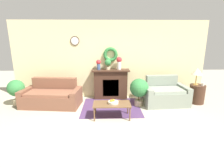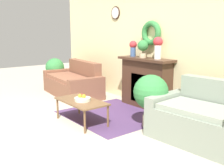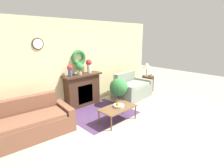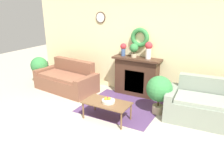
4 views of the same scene
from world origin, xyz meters
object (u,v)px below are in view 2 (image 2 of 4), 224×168
at_px(fireplace, 146,82).
at_px(coffee_table, 81,103).
at_px(potted_plant_on_mantel, 143,47).
at_px(potted_plant_floor_by_couch, 55,69).
at_px(loveseat_right, 202,120).
at_px(vase_on_mantel_right, 158,46).
at_px(fruit_bowl, 82,99).
at_px(potted_plant_floor_by_loveseat, 151,94).
at_px(vase_on_mantel_left, 133,47).
at_px(couch_left, 74,83).

distance_m(fireplace, coffee_table, 1.60).
distance_m(potted_plant_on_mantel, potted_plant_floor_by_couch, 3.08).
distance_m(loveseat_right, potted_plant_floor_by_couch, 4.79).
bearing_deg(fireplace, vase_on_mantel_right, 1.08).
relative_size(coffee_table, potted_plant_floor_by_couch, 1.21).
xyz_separation_m(coffee_table, potted_plant_floor_by_couch, (-3.02, 1.00, 0.16)).
xyz_separation_m(fruit_bowl, potted_plant_floor_by_loveseat, (0.85, 0.81, 0.13)).
height_order(vase_on_mantel_right, potted_plant_floor_by_loveseat, vase_on_mantel_right).
distance_m(loveseat_right, potted_plant_floor_by_loveseat, 0.93).
bearing_deg(fruit_bowl, vase_on_mantel_left, 105.67).
xyz_separation_m(couch_left, coffee_table, (1.90, -0.95, 0.07)).
relative_size(potted_plant_on_mantel, potted_plant_floor_by_loveseat, 0.41).
height_order(couch_left, potted_plant_on_mantel, potted_plant_on_mantel).
relative_size(coffee_table, vase_on_mantel_right, 2.31).
bearing_deg(potted_plant_on_mantel, potted_plant_floor_by_loveseat, -38.20).
xyz_separation_m(fireplace, potted_plant_floor_by_couch, (-3.03, -0.60, -0.00)).
xyz_separation_m(vase_on_mantel_left, potted_plant_floor_by_couch, (-2.61, -0.60, -0.72)).
distance_m(loveseat_right, fruit_bowl, 1.99).
xyz_separation_m(potted_plant_floor_by_couch, potted_plant_floor_by_loveseat, (3.91, -0.18, 0.04)).
xyz_separation_m(fireplace, vase_on_mantel_left, (-0.42, 0.01, 0.72)).
relative_size(fireplace, potted_plant_floor_by_loveseat, 1.46).
height_order(fireplace, vase_on_mantel_right, vase_on_mantel_right).
distance_m(fireplace, fruit_bowl, 1.59).
distance_m(coffee_table, potted_plant_floor_by_loveseat, 1.22).
distance_m(fruit_bowl, vase_on_mantel_left, 1.84).
bearing_deg(vase_on_mantel_left, vase_on_mantel_right, 0.00).
relative_size(fruit_bowl, vase_on_mantel_left, 0.83).
distance_m(fruit_bowl, potted_plant_floor_by_loveseat, 1.18).
relative_size(coffee_table, vase_on_mantel_left, 2.97).
distance_m(coffee_table, potted_plant_on_mantel, 1.82).
distance_m(couch_left, potted_plant_on_mantel, 2.15).
height_order(potted_plant_on_mantel, potted_plant_floor_by_couch, potted_plant_on_mantel).
height_order(fireplace, fruit_bowl, fireplace).
relative_size(fireplace, couch_left, 0.69).
bearing_deg(potted_plant_floor_by_couch, vase_on_mantel_right, 10.27).
distance_m(coffee_table, vase_on_mantel_right, 1.88).
bearing_deg(potted_plant_floor_by_couch, potted_plant_on_mantel, 11.23).
xyz_separation_m(loveseat_right, vase_on_mantel_left, (-2.17, 0.61, 0.92)).
relative_size(vase_on_mantel_left, potted_plant_on_mantel, 0.93).
xyz_separation_m(couch_left, fruit_bowl, (1.93, -0.94, 0.15)).
bearing_deg(vase_on_mantel_left, potted_plant_floor_by_loveseat, -31.22).
distance_m(fruit_bowl, potted_plant_floor_by_couch, 3.22).
xyz_separation_m(loveseat_right, potted_plant_floor_by_loveseat, (-0.88, -0.17, 0.25)).
bearing_deg(potted_plant_floor_by_loveseat, loveseat_right, 11.10).
bearing_deg(vase_on_mantel_right, coffee_table, -100.57).
distance_m(fireplace, couch_left, 2.02).
bearing_deg(vase_on_mantel_left, potted_plant_on_mantel, -3.54).
xyz_separation_m(couch_left, loveseat_right, (3.66, 0.04, 0.02)).
distance_m(potted_plant_on_mantel, potted_plant_floor_by_loveseat, 1.42).
relative_size(vase_on_mantel_right, potted_plant_floor_by_couch, 0.52).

